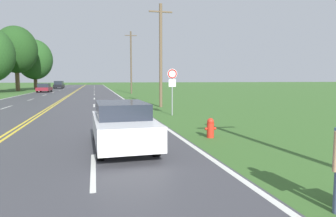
# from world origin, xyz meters

# --- Properties ---
(fire_hydrant) EXTENTS (0.43, 0.27, 0.73)m
(fire_hydrant) POSITION_xyz_m (7.50, 10.61, 0.37)
(fire_hydrant) COLOR red
(fire_hydrant) RESTS_ON ground
(traffic_sign) EXTENTS (0.60, 0.10, 2.79)m
(traffic_sign) POSITION_xyz_m (7.86, 17.64, 2.11)
(traffic_sign) COLOR gray
(traffic_sign) RESTS_ON ground
(utility_pole_midground) EXTENTS (1.80, 0.24, 7.87)m
(utility_pole_midground) POSITION_xyz_m (8.35, 23.09, 4.09)
(utility_pole_midground) COLOR brown
(utility_pole_midground) RESTS_ON ground
(utility_pole_far) EXTENTS (1.80, 0.24, 9.21)m
(utility_pole_far) POSITION_xyz_m (8.72, 45.44, 4.76)
(utility_pole_far) COLOR brown
(utility_pole_far) RESTS_ON ground
(tree_behind_sign) EXTENTS (7.28, 7.28, 10.47)m
(tree_behind_sign) POSITION_xyz_m (-8.84, 68.96, 6.27)
(tree_behind_sign) COLOR brown
(tree_behind_sign) RESTS_ON ground
(tree_mid_treeline) EXTENTS (7.46, 7.46, 11.86)m
(tree_mid_treeline) POSITION_xyz_m (-10.54, 61.05, 7.54)
(tree_mid_treeline) COLOR brown
(tree_mid_treeline) RESTS_ON ground
(car_white_sedan_nearest) EXTENTS (1.88, 4.53, 1.43)m
(car_white_sedan_nearest) POSITION_xyz_m (4.18, 9.87, 0.74)
(car_white_sedan_nearest) COLOR black
(car_white_sedan_nearest) RESTS_ON ground
(car_maroon_sedan_approaching) EXTENTS (2.07, 4.22, 1.47)m
(car_maroon_sedan_approaching) POSITION_xyz_m (-4.78, 53.44, 0.75)
(car_maroon_sedan_approaching) COLOR black
(car_maroon_sedan_approaching) RESTS_ON ground
(car_black_van_mid_near) EXTENTS (2.08, 4.77, 1.75)m
(car_black_van_mid_near) POSITION_xyz_m (-4.69, 73.79, 0.92)
(car_black_van_mid_near) COLOR black
(car_black_van_mid_near) RESTS_ON ground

